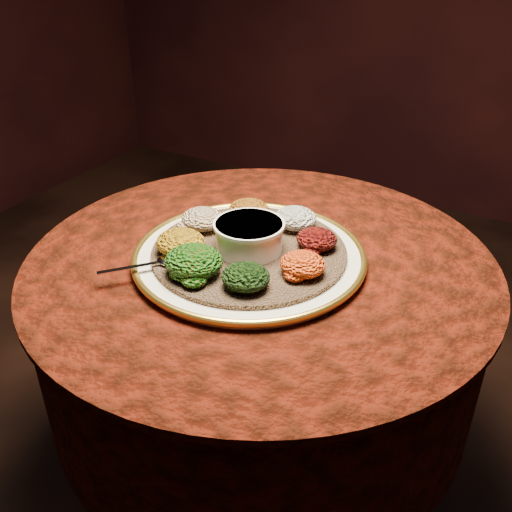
% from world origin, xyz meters
% --- Properties ---
extents(table, '(0.96, 0.96, 0.73)m').
position_xyz_m(table, '(0.00, 0.00, 0.55)').
color(table, black).
rests_on(table, ground).
extents(platter, '(0.59, 0.59, 0.02)m').
position_xyz_m(platter, '(-0.01, -0.03, 0.75)').
color(platter, white).
rests_on(platter, table).
extents(injera, '(0.41, 0.41, 0.01)m').
position_xyz_m(injera, '(-0.01, -0.03, 0.76)').
color(injera, brown).
rests_on(injera, platter).
extents(stew_bowl, '(0.14, 0.14, 0.06)m').
position_xyz_m(stew_bowl, '(-0.01, -0.03, 0.80)').
color(stew_bowl, white).
rests_on(stew_bowl, injera).
extents(spoon, '(0.12, 0.12, 0.01)m').
position_xyz_m(spoon, '(-0.13, -0.16, 0.77)').
color(spoon, silver).
rests_on(spoon, injera).
extents(portion_ayib, '(0.09, 0.09, 0.04)m').
position_xyz_m(portion_ayib, '(0.03, 0.10, 0.78)').
color(portion_ayib, silver).
rests_on(portion_ayib, injera).
extents(portion_kitfo, '(0.08, 0.08, 0.04)m').
position_xyz_m(portion_kitfo, '(0.10, 0.04, 0.78)').
color(portion_kitfo, black).
rests_on(portion_kitfo, injera).
extents(portion_tikil, '(0.09, 0.08, 0.04)m').
position_xyz_m(portion_tikil, '(0.12, -0.06, 0.78)').
color(portion_tikil, '#C67810').
rests_on(portion_tikil, injera).
extents(portion_gomen, '(0.09, 0.08, 0.04)m').
position_xyz_m(portion_gomen, '(0.05, -0.15, 0.78)').
color(portion_gomen, black).
rests_on(portion_gomen, injera).
extents(portion_mixveg, '(0.11, 0.10, 0.05)m').
position_xyz_m(portion_mixveg, '(-0.06, -0.15, 0.79)').
color(portion_mixveg, '#973009').
rests_on(portion_mixveg, injera).
extents(portion_kik, '(0.10, 0.09, 0.05)m').
position_xyz_m(portion_kik, '(-0.12, -0.10, 0.79)').
color(portion_kik, '#AA790F').
rests_on(portion_kik, injera).
extents(portion_timatim, '(0.09, 0.09, 0.04)m').
position_xyz_m(portion_timatim, '(-0.14, 0.01, 0.78)').
color(portion_timatim, '#8E0809').
rests_on(portion_timatim, injera).
extents(portion_shiro, '(0.09, 0.09, 0.04)m').
position_xyz_m(portion_shiro, '(-0.08, 0.09, 0.78)').
color(portion_shiro, '#934F11').
rests_on(portion_shiro, injera).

